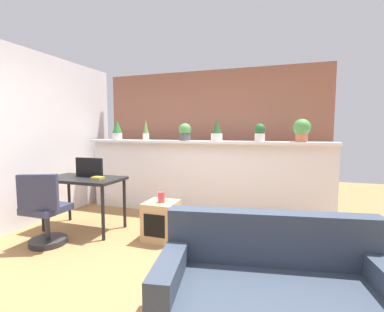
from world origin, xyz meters
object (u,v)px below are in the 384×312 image
object	(u,v)px
side_cube_shelf	(161,221)
potted_plant_5	(302,129)
potted_plant_0	(117,130)
potted_plant_2	(185,132)
desk	(84,183)
tv_monitor	(89,167)
book_on_desk	(98,178)
vase_on_shelf	(161,197)
office_chair	(45,215)
potted_plant_1	(146,131)
potted_plant_4	(260,132)
couch	(274,297)
potted_plant_3	(217,131)

from	to	relation	value
side_cube_shelf	potted_plant_5	bearing A→B (deg)	34.95
potted_plant_0	potted_plant_5	xyz separation A→B (m)	(3.11, 0.06, 0.00)
potted_plant_2	desk	xyz separation A→B (m)	(-1.11, -1.16, -0.73)
potted_plant_5	desk	world-z (taller)	potted_plant_5
tv_monitor	book_on_desk	size ratio (longest dim) A/B	3.08
potted_plant_0	book_on_desk	bearing A→B (deg)	-68.34
potted_plant_0	book_on_desk	distance (m)	1.44
vase_on_shelf	potted_plant_5	bearing A→B (deg)	35.56
potted_plant_5	office_chair	xyz separation A→B (m)	(-2.97, -1.83, -1.04)
potted_plant_2	tv_monitor	xyz separation A→B (m)	(-1.07, -1.08, -0.51)
potted_plant_5	vase_on_shelf	size ratio (longest dim) A/B	2.54
potted_plant_1	potted_plant_2	distance (m)	0.73
potted_plant_0	potted_plant_1	bearing A→B (deg)	2.71
potted_plant_0	potted_plant_5	bearing A→B (deg)	1.15
office_chair	book_on_desk	world-z (taller)	office_chair
potted_plant_1	potted_plant_4	xyz separation A→B (m)	(1.95, -0.02, -0.02)
office_chair	potted_plant_2	bearing A→B (deg)	56.90
vase_on_shelf	book_on_desk	bearing A→B (deg)	-177.70
potted_plant_1	tv_monitor	bearing A→B (deg)	-107.17
potted_plant_1	vase_on_shelf	world-z (taller)	potted_plant_1
couch	tv_monitor	bearing A→B (deg)	152.40
desk	potted_plant_1	bearing A→B (deg)	72.17
potted_plant_0	potted_plant_4	distance (m)	2.51
potted_plant_1	potted_plant_3	world-z (taller)	potted_plant_1
desk	book_on_desk	bearing A→B (deg)	-10.45
potted_plant_5	side_cube_shelf	size ratio (longest dim) A/B	0.67
vase_on_shelf	book_on_desk	distance (m)	0.95
potted_plant_0	side_cube_shelf	xyz separation A→B (m)	(1.39, -1.14, -1.17)
potted_plant_4	vase_on_shelf	size ratio (longest dim) A/B	2.05
vase_on_shelf	potted_plant_1	bearing A→B (deg)	125.37
potted_plant_3	potted_plant_4	distance (m)	0.68
potted_plant_1	potted_plant_0	bearing A→B (deg)	-177.29
potted_plant_3	potted_plant_5	world-z (taller)	potted_plant_3
potted_plant_0	book_on_desk	size ratio (longest dim) A/B	2.47
couch	potted_plant_5	bearing A→B (deg)	83.65
potted_plant_1	book_on_desk	bearing A→B (deg)	-94.30
potted_plant_3	book_on_desk	world-z (taller)	potted_plant_3
desk	tv_monitor	world-z (taller)	tv_monitor
potted_plant_1	potted_plant_3	distance (m)	1.27
potted_plant_5	couch	world-z (taller)	potted_plant_5
side_cube_shelf	book_on_desk	distance (m)	1.05
potted_plant_4	desk	world-z (taller)	potted_plant_4
office_chair	couch	distance (m)	2.77
tv_monitor	desk	bearing A→B (deg)	-116.29
potted_plant_0	side_cube_shelf	distance (m)	2.14
tv_monitor	vase_on_shelf	distance (m)	1.22
potted_plant_1	potted_plant_2	size ratio (longest dim) A/B	1.28
potted_plant_0	potted_plant_1	world-z (taller)	potted_plant_1
potted_plant_0	potted_plant_3	world-z (taller)	potted_plant_3
couch	side_cube_shelf	bearing A→B (deg)	138.39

